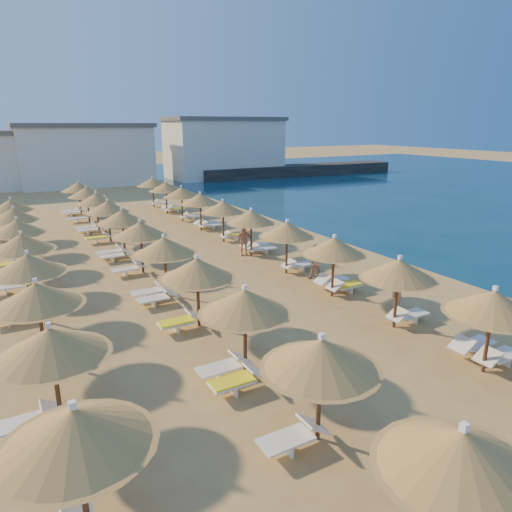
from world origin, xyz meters
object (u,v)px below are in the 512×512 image
parasol_row_west (151,238)px  beachgoer_a (398,290)px  jetty (298,170)px  parasol_row_east (268,224)px  beachgoer_c (244,241)px  beachgoer_b (316,262)px

parasol_row_west → beachgoer_a: parasol_row_west is taller
jetty → parasol_row_east: size_ratio=0.70×
jetty → beachgoer_c: 42.22m
beachgoer_b → beachgoer_c: bearing=149.4°
parasol_row_west → beachgoer_b: 7.83m
parasol_row_east → beachgoer_c: 2.52m
jetty → beachgoer_c: size_ratio=17.59×
parasol_row_west → beachgoer_a: bearing=-45.7°
parasol_row_west → parasol_row_east: bearing=0.0°
jetty → beachgoer_c: bearing=-125.5°
beachgoer_a → beachgoer_c: size_ratio=0.93×
jetty → parasol_row_west: size_ratio=0.70×
beachgoer_b → beachgoer_c: beachgoer_b is taller
beachgoer_a → jetty: bearing=152.7°
beachgoer_a → beachgoer_b: size_ratio=0.92×
parasol_row_west → beachgoer_a: size_ratio=27.05×
parasol_row_east → parasol_row_west: bearing=180.0°
jetty → beachgoer_b: (-25.44, -38.33, 0.11)m
jetty → beachgoer_b: size_ratio=17.41×
jetty → parasol_row_west: parasol_row_west is taller
parasol_row_east → jetty: bearing=53.2°
beachgoer_b → beachgoer_a: bearing=-32.6°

